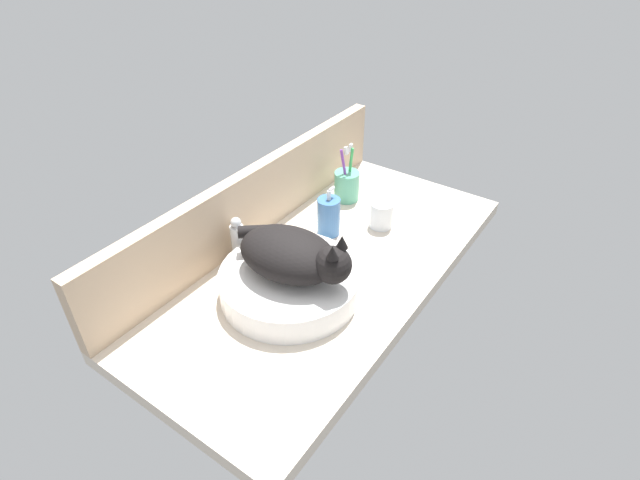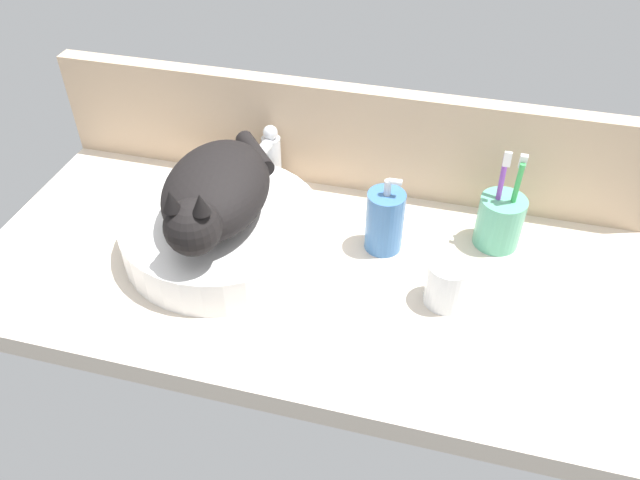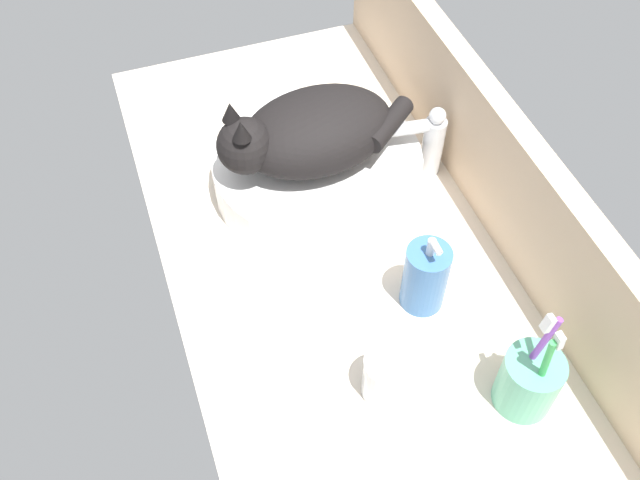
{
  "view_description": "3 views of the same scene",
  "coord_description": "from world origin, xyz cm",
  "px_view_note": "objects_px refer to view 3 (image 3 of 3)",
  "views": [
    {
      "loc": [
        -87.05,
        -58.06,
        84.0
      ],
      "look_at": [
        -5.44,
        -0.96,
        11.4
      ],
      "focal_mm": 28.0,
      "sensor_mm": 36.0,
      "label": 1
    },
    {
      "loc": [
        21.8,
        -74.99,
        72.66
      ],
      "look_at": [
        2.82,
        -1.64,
        7.54
      ],
      "focal_mm": 35.0,
      "sensor_mm": 36.0,
      "label": 2
    },
    {
      "loc": [
        62.78,
        -25.92,
        88.83
      ],
      "look_at": [
        2.49,
        -4.69,
        8.59
      ],
      "focal_mm": 40.0,
      "sensor_mm": 36.0,
      "label": 3
    }
  ],
  "objects_px": {
    "toothbrush_cup": "(529,381)",
    "soap_dispenser": "(425,277)",
    "water_glass": "(388,378)",
    "faucet": "(427,139)",
    "cat": "(309,132)",
    "sink_basin": "(317,171)"
  },
  "relations": [
    {
      "from": "faucet",
      "to": "toothbrush_cup",
      "type": "height_order",
      "value": "toothbrush_cup"
    },
    {
      "from": "toothbrush_cup",
      "to": "sink_basin",
      "type": "bearing_deg",
      "value": -164.35
    },
    {
      "from": "cat",
      "to": "toothbrush_cup",
      "type": "xyz_separation_m",
      "value": [
        0.46,
        0.14,
        -0.08
      ]
    },
    {
      "from": "cat",
      "to": "faucet",
      "type": "height_order",
      "value": "cat"
    },
    {
      "from": "toothbrush_cup",
      "to": "soap_dispenser",
      "type": "bearing_deg",
      "value": -162.43
    },
    {
      "from": "faucet",
      "to": "toothbrush_cup",
      "type": "distance_m",
      "value": 0.44
    },
    {
      "from": "toothbrush_cup",
      "to": "water_glass",
      "type": "bearing_deg",
      "value": -113.38
    },
    {
      "from": "soap_dispenser",
      "to": "faucet",
      "type": "bearing_deg",
      "value": 155.04
    },
    {
      "from": "faucet",
      "to": "cat",
      "type": "bearing_deg",
      "value": -97.43
    },
    {
      "from": "sink_basin",
      "to": "cat",
      "type": "xyz_separation_m",
      "value": [
        0.0,
        -0.01,
        0.09
      ]
    },
    {
      "from": "sink_basin",
      "to": "toothbrush_cup",
      "type": "distance_m",
      "value": 0.48
    },
    {
      "from": "soap_dispenser",
      "to": "water_glass",
      "type": "relative_size",
      "value": 1.86
    },
    {
      "from": "faucet",
      "to": "water_glass",
      "type": "distance_m",
      "value": 0.43
    },
    {
      "from": "cat",
      "to": "faucet",
      "type": "bearing_deg",
      "value": 82.57
    },
    {
      "from": "faucet",
      "to": "sink_basin",
      "type": "bearing_deg",
      "value": -98.6
    },
    {
      "from": "sink_basin",
      "to": "cat",
      "type": "distance_m",
      "value": 0.09
    },
    {
      "from": "sink_basin",
      "to": "faucet",
      "type": "distance_m",
      "value": 0.19
    },
    {
      "from": "toothbrush_cup",
      "to": "faucet",
      "type": "bearing_deg",
      "value": 173.07
    },
    {
      "from": "toothbrush_cup",
      "to": "water_glass",
      "type": "distance_m",
      "value": 0.18
    },
    {
      "from": "faucet",
      "to": "soap_dispenser",
      "type": "height_order",
      "value": "soap_dispenser"
    },
    {
      "from": "cat",
      "to": "water_glass",
      "type": "xyz_separation_m",
      "value": [
        0.39,
        -0.02,
        -0.09
      ]
    },
    {
      "from": "soap_dispenser",
      "to": "water_glass",
      "type": "bearing_deg",
      "value": -41.7
    }
  ]
}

